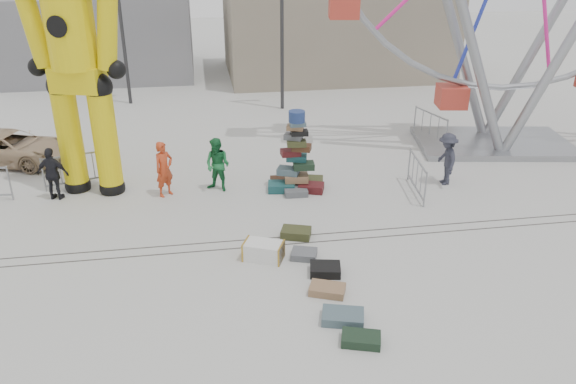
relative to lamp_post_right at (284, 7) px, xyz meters
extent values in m
plane|color=#9E9E99|center=(-3.09, -13.00, -4.48)|extent=(90.00, 90.00, 0.00)
cube|color=#47443F|center=(-3.09, -12.40, -4.48)|extent=(40.00, 0.04, 0.01)
cube|color=#47443F|center=(-3.09, -12.00, -4.48)|extent=(40.00, 0.04, 0.01)
cube|color=gray|center=(3.91, 7.00, -1.98)|extent=(12.00, 8.00, 5.00)
cube|color=gray|center=(-9.09, 9.00, -2.28)|extent=(10.00, 8.00, 4.40)
cylinder|color=#2D2D30|center=(-0.09, 0.00, -0.48)|extent=(0.16, 0.16, 8.00)
cylinder|color=#2D2D30|center=(-7.09, 2.00, -0.48)|extent=(0.16, 0.16, 8.00)
cube|color=#1B4E51|center=(-1.48, -9.06, -4.35)|extent=(0.90, 0.68, 0.27)
cube|color=#511518|center=(-0.57, -9.24, -4.36)|extent=(0.91, 0.76, 0.25)
cube|color=#4B2B18|center=(-1.38, -8.56, -4.37)|extent=(0.73, 0.51, 0.23)
cube|color=#3C4020|center=(-0.47, -8.74, -4.36)|extent=(0.85, 0.69, 0.25)
cube|color=slate|center=(-1.08, -9.45, -4.38)|extent=(0.72, 0.50, 0.21)
cube|color=black|center=(-0.88, -8.44, -4.37)|extent=(0.79, 0.64, 0.23)
cube|color=#946E4B|center=(-0.99, -9.00, -4.10)|extent=(0.77, 0.57, 0.23)
cube|color=#4B626C|center=(-1.24, -8.92, -3.88)|extent=(0.78, 0.67, 0.21)
cube|color=#1B301F|center=(-0.77, -9.06, -3.68)|extent=(0.67, 0.48, 0.21)
cube|color=#1B4E51|center=(-0.96, -8.85, -3.48)|extent=(0.70, 0.55, 0.19)
cube|color=#511518|center=(-1.15, -8.86, -3.30)|extent=(0.62, 0.44, 0.19)
cube|color=#4B2B18|center=(-0.83, -8.98, -3.11)|extent=(0.67, 0.56, 0.19)
cube|color=#3C4020|center=(-1.00, -9.05, -2.94)|extent=(0.61, 0.44, 0.16)
cube|color=slate|center=(-1.08, -8.90, -2.77)|extent=(0.64, 0.55, 0.16)
cube|color=black|center=(-0.91, -9.02, -2.62)|extent=(0.53, 0.38, 0.14)
cube|color=#946E4B|center=(-1.03, -8.94, -2.47)|extent=(0.57, 0.45, 0.14)
cube|color=#4B626C|center=(-0.97, -9.04, -2.34)|extent=(0.48, 0.32, 0.12)
cylinder|color=navy|center=(-0.99, -9.00, -2.11)|extent=(0.49, 0.49, 0.33)
sphere|color=black|center=(-7.77, -7.97, -4.33)|extent=(0.79, 0.79, 0.79)
cylinder|color=yellow|center=(-7.77, -7.97, -2.82)|extent=(0.73, 0.73, 3.32)
sphere|color=black|center=(-7.77, -7.97, -1.16)|extent=(0.83, 0.83, 0.83)
sphere|color=black|center=(-6.68, -8.31, -4.33)|extent=(0.79, 0.79, 0.79)
cylinder|color=yellow|center=(-6.68, -8.31, -2.82)|extent=(0.73, 0.73, 3.32)
sphere|color=black|center=(-6.68, -8.31, -1.16)|extent=(0.83, 0.83, 0.83)
cube|color=yellow|center=(-7.22, -8.14, -0.96)|extent=(1.63, 1.22, 0.73)
cylinder|color=yellow|center=(-7.22, -8.14, 0.60)|extent=(1.35, 1.35, 2.49)
cylinder|color=yellow|center=(-8.26, -7.81, 0.49)|extent=(0.97, 0.77, 2.33)
sphere|color=black|center=(-8.36, -7.78, -0.65)|extent=(0.54, 0.54, 0.54)
cylinder|color=yellow|center=(-6.18, -8.46, 0.49)|extent=(0.97, 0.77, 2.33)
sphere|color=black|center=(-6.09, -8.49, -0.65)|extent=(0.54, 0.54, 0.54)
cube|color=gray|center=(7.03, -6.25, -4.37)|extent=(6.08, 4.24, 0.22)
cylinder|color=gray|center=(5.10, -6.95, 0.00)|extent=(3.90, 0.97, 9.09)
cylinder|color=gray|center=(5.43, -4.96, 0.00)|extent=(3.90, 0.97, 9.09)
cylinder|color=gray|center=(8.97, -5.55, 0.00)|extent=(3.90, 0.97, 9.09)
cube|color=#B43426|center=(7.03, -6.25, -2.80)|extent=(1.16, 1.16, 0.78)
cube|color=silver|center=(-2.50, -13.00, -4.26)|extent=(1.10, 0.88, 0.45)
cube|color=#3C4020|center=(-1.53, -12.03, -4.37)|extent=(0.89, 0.74, 0.23)
cube|color=slate|center=(-1.50, -13.10, -4.39)|extent=(0.74, 0.68, 0.18)
cube|color=black|center=(-1.14, -13.89, -4.37)|extent=(0.81, 0.69, 0.22)
cube|color=#946E4B|center=(-1.27, -14.68, -4.39)|extent=(0.91, 0.76, 0.19)
cube|color=#4B626C|center=(-1.17, -15.70, -4.38)|extent=(0.98, 0.78, 0.20)
cube|color=#1B301F|center=(-0.99, -16.44, -4.38)|extent=(0.87, 0.67, 0.20)
imported|color=#B23819|center=(-5.02, -8.82, -3.62)|extent=(0.75, 0.72, 1.72)
imported|color=#1A6833|center=(-3.41, -8.70, -3.64)|extent=(1.04, 0.99, 1.69)
imported|color=black|center=(-8.28, -8.57, -3.67)|extent=(1.03, 0.63, 1.63)
imported|color=#262833|center=(3.78, -9.31, -3.64)|extent=(0.70, 1.13, 1.69)
imported|color=tan|center=(-10.41, -5.24, -3.92)|extent=(4.46, 3.07, 1.13)
camera|label=1|loc=(-3.78, -24.87, 2.81)|focal=35.00mm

